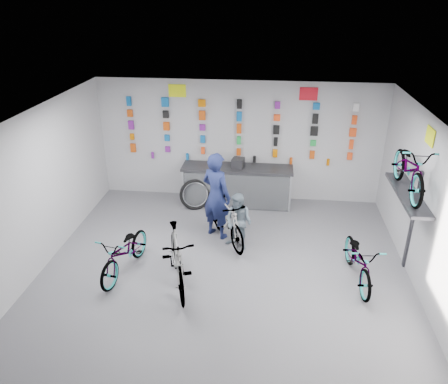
# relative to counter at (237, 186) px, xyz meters

# --- Properties ---
(floor) EXTENTS (8.00, 8.00, 0.00)m
(floor) POSITION_rel_counter_xyz_m (0.00, -3.54, -0.49)
(floor) COLOR #57575C
(floor) RESTS_ON ground
(ceiling) EXTENTS (8.00, 8.00, 0.00)m
(ceiling) POSITION_rel_counter_xyz_m (0.00, -3.54, 2.51)
(ceiling) COLOR white
(ceiling) RESTS_ON wall_back
(wall_back) EXTENTS (7.00, 0.00, 7.00)m
(wall_back) POSITION_rel_counter_xyz_m (0.00, 0.46, 1.01)
(wall_back) COLOR #ADADAF
(wall_back) RESTS_ON floor
(wall_left) EXTENTS (0.00, 8.00, 8.00)m
(wall_left) POSITION_rel_counter_xyz_m (-3.50, -3.54, 1.01)
(wall_left) COLOR #ADADAF
(wall_left) RESTS_ON floor
(wall_right) EXTENTS (0.00, 8.00, 8.00)m
(wall_right) POSITION_rel_counter_xyz_m (3.50, -3.54, 1.01)
(wall_right) COLOR #ADADAF
(wall_right) RESTS_ON floor
(counter) EXTENTS (2.70, 0.66, 1.00)m
(counter) POSITION_rel_counter_xyz_m (0.00, 0.00, 0.00)
(counter) COLOR black
(counter) RESTS_ON floor
(merch_wall) EXTENTS (5.55, 0.08, 1.57)m
(merch_wall) POSITION_rel_counter_xyz_m (0.01, 0.39, 1.36)
(merch_wall) COLOR #C7480E
(merch_wall) RESTS_ON wall_back
(wall_bracket) EXTENTS (0.39, 1.90, 2.00)m
(wall_bracket) POSITION_rel_counter_xyz_m (3.33, -2.34, 0.98)
(wall_bracket) COLOR #333338
(wall_bracket) RESTS_ON wall_right
(sign_left) EXTENTS (0.42, 0.02, 0.30)m
(sign_left) POSITION_rel_counter_xyz_m (-1.50, 0.44, 2.23)
(sign_left) COLOR #EEFF13
(sign_left) RESTS_ON wall_back
(sign_right) EXTENTS (0.42, 0.02, 0.30)m
(sign_right) POSITION_rel_counter_xyz_m (1.60, 0.44, 2.23)
(sign_right) COLOR red
(sign_right) RESTS_ON wall_back
(sign_side) EXTENTS (0.02, 0.40, 0.30)m
(sign_side) POSITION_rel_counter_xyz_m (3.48, -2.34, 2.16)
(sign_side) COLOR #EEFF13
(sign_side) RESTS_ON wall_right
(bike_left) EXTENTS (0.90, 1.77, 0.89)m
(bike_left) POSITION_rel_counter_xyz_m (-1.84, -3.14, -0.04)
(bike_left) COLOR gray
(bike_left) RESTS_ON floor
(bike_center) EXTENTS (1.09, 1.93, 1.12)m
(bike_center) POSITION_rel_counter_xyz_m (-0.79, -3.41, 0.07)
(bike_center) COLOR gray
(bike_center) RESTS_ON floor
(bike_right) EXTENTS (0.74, 1.74, 0.89)m
(bike_right) POSITION_rel_counter_xyz_m (2.48, -2.90, -0.04)
(bike_right) COLOR gray
(bike_right) RESTS_ON floor
(bike_service) EXTENTS (1.24, 1.73, 1.03)m
(bike_service) POSITION_rel_counter_xyz_m (-0.05, -1.80, 0.03)
(bike_service) COLOR gray
(bike_service) RESTS_ON floor
(bike_wall) EXTENTS (0.63, 1.80, 0.95)m
(bike_wall) POSITION_rel_counter_xyz_m (3.25, -2.34, 1.57)
(bike_wall) COLOR gray
(bike_wall) RESTS_ON wall_bracket
(clerk) EXTENTS (0.83, 0.75, 1.91)m
(clerk) POSITION_rel_counter_xyz_m (-0.31, -1.57, 0.47)
(clerk) COLOR #19214F
(clerk) RESTS_ON floor
(customer) EXTENTS (0.73, 0.66, 1.22)m
(customer) POSITION_rel_counter_xyz_m (0.21, -2.03, 0.12)
(customer) COLOR slate
(customer) RESTS_ON floor
(spare_wheel) EXTENTS (0.80, 0.41, 0.77)m
(spare_wheel) POSITION_rel_counter_xyz_m (-0.99, -0.37, -0.11)
(spare_wheel) COLOR black
(spare_wheel) RESTS_ON floor
(register) EXTENTS (0.32, 0.34, 0.22)m
(register) POSITION_rel_counter_xyz_m (0.02, 0.01, 0.62)
(register) COLOR black
(register) RESTS_ON counter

